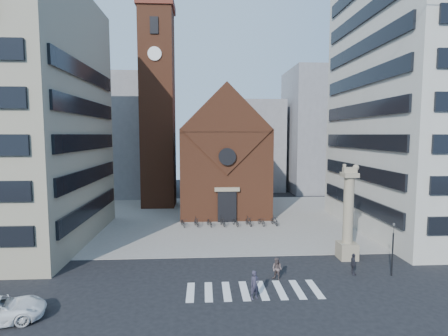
{
  "coord_description": "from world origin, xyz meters",
  "views": [
    {
      "loc": [
        -3.04,
        -27.17,
        11.28
      ],
      "look_at": [
        -0.93,
        8.0,
        7.89
      ],
      "focal_mm": 28.0,
      "sensor_mm": 36.0,
      "label": 1
    }
  ],
  "objects_px": {
    "pedestrian_2": "(353,264)",
    "pedestrian_1": "(277,269)",
    "pedestrian_0": "(255,285)",
    "lion_column": "(348,221)",
    "traffic_light": "(393,248)",
    "scooter_0": "(183,222)"
  },
  "relations": [
    {
      "from": "pedestrian_2",
      "to": "scooter_0",
      "type": "relative_size",
      "value": 0.9
    },
    {
      "from": "traffic_light",
      "to": "pedestrian_1",
      "type": "xyz_separation_m",
      "value": [
        -9.35,
        -0.24,
        -1.42
      ]
    },
    {
      "from": "scooter_0",
      "to": "pedestrian_1",
      "type": "bearing_deg",
      "value": -80.4
    },
    {
      "from": "traffic_light",
      "to": "pedestrian_0",
      "type": "distance_m",
      "value": 12.06
    },
    {
      "from": "lion_column",
      "to": "pedestrian_1",
      "type": "height_order",
      "value": "lion_column"
    },
    {
      "from": "pedestrian_1",
      "to": "pedestrian_2",
      "type": "bearing_deg",
      "value": 47.98
    },
    {
      "from": "pedestrian_0",
      "to": "pedestrian_1",
      "type": "distance_m",
      "value": 3.72
    },
    {
      "from": "pedestrian_0",
      "to": "lion_column",
      "type": "bearing_deg",
      "value": 6.9
    },
    {
      "from": "lion_column",
      "to": "pedestrian_1",
      "type": "bearing_deg",
      "value": -150.03
    },
    {
      "from": "pedestrian_2",
      "to": "pedestrian_1",
      "type": "bearing_deg",
      "value": 104.17
    },
    {
      "from": "traffic_light",
      "to": "scooter_0",
      "type": "distance_m",
      "value": 23.72
    },
    {
      "from": "pedestrian_1",
      "to": "scooter_0",
      "type": "relative_size",
      "value": 0.9
    },
    {
      "from": "scooter_0",
      "to": "pedestrian_0",
      "type": "bearing_deg",
      "value": -89.91
    },
    {
      "from": "traffic_light",
      "to": "scooter_0",
      "type": "relative_size",
      "value": 2.22
    },
    {
      "from": "lion_column",
      "to": "pedestrian_2",
      "type": "bearing_deg",
      "value": -105.61
    },
    {
      "from": "pedestrian_0",
      "to": "pedestrian_1",
      "type": "relative_size",
      "value": 1.14
    },
    {
      "from": "lion_column",
      "to": "pedestrian_0",
      "type": "distance_m",
      "value": 12.24
    },
    {
      "from": "lion_column",
      "to": "scooter_0",
      "type": "bearing_deg",
      "value": 142.58
    },
    {
      "from": "pedestrian_0",
      "to": "pedestrian_2",
      "type": "xyz_separation_m",
      "value": [
        8.54,
        3.63,
        -0.12
      ]
    },
    {
      "from": "pedestrian_1",
      "to": "pedestrian_0",
      "type": "bearing_deg",
      "value": -83.88
    },
    {
      "from": "traffic_light",
      "to": "scooter_0",
      "type": "bearing_deg",
      "value": 137.81
    },
    {
      "from": "traffic_light",
      "to": "pedestrian_0",
      "type": "xyz_separation_m",
      "value": [
        -11.54,
        -3.24,
        -1.3
      ]
    }
  ]
}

